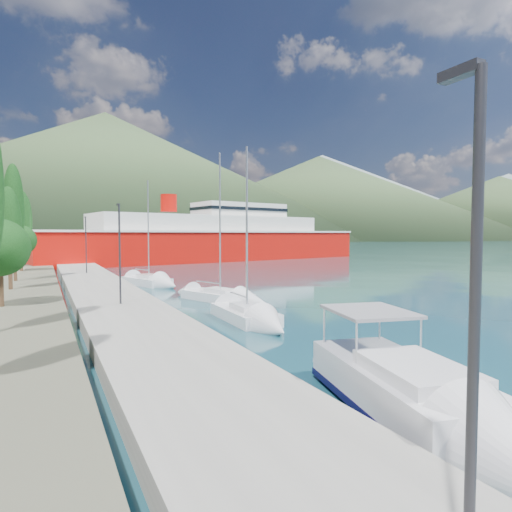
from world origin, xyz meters
TOP-DOWN VIEW (x-y plane):
  - ground at (0.00, 120.00)m, footprint 1400.00×1400.00m
  - quay at (-9.00, 26.00)m, footprint 5.00×88.00m
  - hills_far at (138.59, 618.73)m, footprint 1480.00×900.00m
  - hills_near at (98.04, 372.50)m, footprint 1010.00×520.00m
  - tree_row at (-15.47, 31.93)m, footprint 3.48×64.46m
  - lamp_posts at (-9.00, 14.01)m, footprint 0.15×46.72m
  - motor_cruiser at (-4.62, -5.10)m, footprint 4.67×9.49m
  - sailboat_near at (-2.75, 8.25)m, footprint 2.42×7.59m
  - sailboat_mid at (-0.78, 15.77)m, footprint 4.95×8.43m
  - sailboat_far at (-3.44, 28.16)m, footprint 4.83×7.94m
  - ferry at (15.73, 63.89)m, footprint 64.74×24.40m

SIDE VIEW (x-z plane):
  - ground at x=0.00m, z-range 0.00..0.00m
  - sailboat_mid at x=-0.78m, z-range -5.61..6.19m
  - sailboat_near at x=-2.75m, z-range -5.12..5.71m
  - sailboat_far at x=-3.44m, z-range -5.25..5.88m
  - quay at x=-9.00m, z-range 0.00..0.80m
  - motor_cruiser at x=-4.62m, z-range -1.13..2.24m
  - ferry at x=15.73m, z-range -2.46..10.12m
  - lamp_posts at x=-9.00m, z-range 1.05..7.11m
  - tree_row at x=-15.47m, z-range 0.45..11.19m
  - hills_near at x=98.04m, z-range -8.32..106.68m
  - hills_far at x=138.59m, z-range -12.61..167.39m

